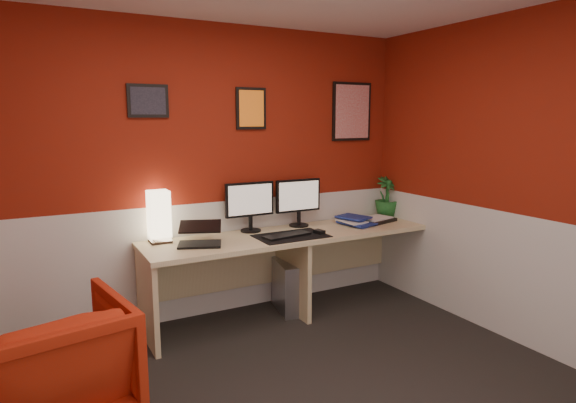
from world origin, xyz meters
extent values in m
cube|color=maroon|center=(0.00, 1.75, 1.25)|extent=(4.00, 0.01, 2.50)
cube|color=maroon|center=(2.00, 0.00, 1.25)|extent=(0.01, 3.50, 2.50)
cube|color=silver|center=(0.00, 1.75, 0.50)|extent=(4.00, 0.01, 1.00)
cube|color=silver|center=(2.00, 0.00, 0.50)|extent=(0.01, 3.50, 1.00)
cube|color=#D2BD86|center=(0.75, 1.41, 0.36)|extent=(2.60, 0.65, 0.73)
cube|color=#FFE5B2|center=(-0.34, 1.63, 0.93)|extent=(0.16, 0.16, 0.40)
cube|color=black|center=(-0.09, 1.38, 0.84)|extent=(0.39, 0.34, 0.22)
cube|color=black|center=(0.46, 1.63, 1.02)|extent=(0.45, 0.06, 0.58)
cube|color=black|center=(0.94, 1.62, 1.02)|extent=(0.45, 0.06, 0.58)
cube|color=black|center=(0.68, 1.30, 0.73)|extent=(0.60, 0.38, 0.01)
cube|color=black|center=(0.64, 1.30, 0.74)|extent=(0.44, 0.20, 0.02)
cube|color=black|center=(0.93, 1.26, 0.75)|extent=(0.07, 0.11, 0.03)
imported|color=navy|center=(1.32, 1.38, 0.75)|extent=(0.29, 0.36, 0.03)
imported|color=silver|center=(1.29, 1.41, 0.77)|extent=(0.20, 0.27, 0.02)
imported|color=navy|center=(1.33, 1.41, 0.79)|extent=(0.29, 0.34, 0.03)
cube|color=black|center=(1.69, 1.44, 0.74)|extent=(0.40, 0.33, 0.03)
imported|color=#19591E|center=(1.94, 1.58, 0.93)|extent=(0.24, 0.24, 0.41)
cube|color=#99999E|center=(0.75, 1.48, 0.23)|extent=(0.28, 0.48, 0.45)
imported|color=#B42008|center=(-1.20, 0.61, 0.36)|extent=(0.90, 0.92, 0.72)
cube|color=black|center=(-0.36, 1.74, 1.85)|extent=(0.32, 0.02, 0.26)
cube|color=orange|center=(0.52, 1.74, 1.80)|extent=(0.28, 0.02, 0.36)
cube|color=red|center=(1.59, 1.74, 1.78)|extent=(0.44, 0.02, 0.56)
camera|label=1|loc=(-1.25, -2.22, 1.71)|focal=30.44mm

